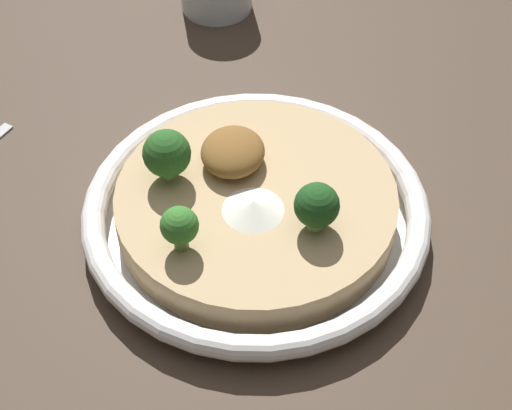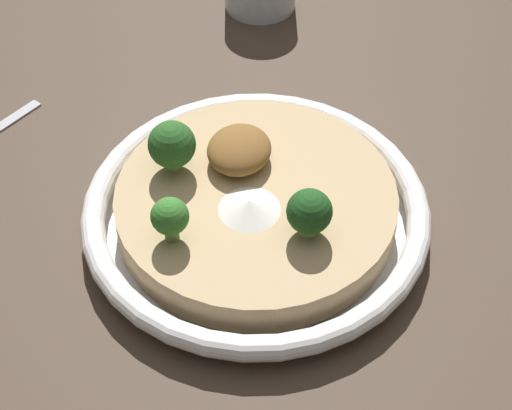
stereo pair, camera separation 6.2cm
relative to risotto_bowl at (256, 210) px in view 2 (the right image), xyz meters
The scene contains 7 objects.
ground_plane 0.02m from the risotto_bowl, ahead, with size 6.00×6.00×0.00m, color #47382B.
risotto_bowl is the anchor object (origin of this frame).
cheese_sprinkle 0.03m from the risotto_bowl, ahead, with size 0.05×0.05×0.01m.
crispy_onion_garnish 0.05m from the risotto_bowl, 143.86° to the right, with size 0.06×0.05×0.02m.
broccoli_back_right 0.07m from the risotto_bowl, 58.37° to the left, with size 0.03×0.03×0.04m.
broccoli_front_right 0.09m from the risotto_bowl, 38.03° to the right, with size 0.03×0.03×0.04m.
broccoli_front_left 0.08m from the risotto_bowl, 96.45° to the right, with size 0.04×0.04×0.05m.
Camera 2 is at (0.41, 0.11, 0.49)m, focal length 55.00 mm.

